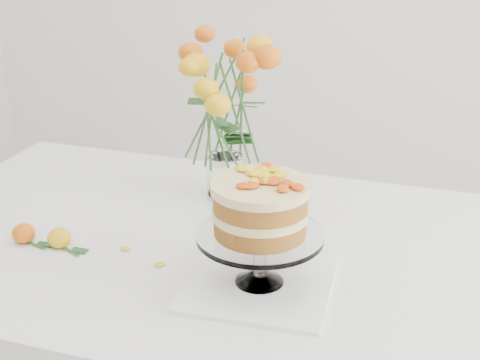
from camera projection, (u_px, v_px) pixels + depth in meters
The scene contains 8 objects.
table at pixel (194, 269), 1.55m from camera, with size 1.43×0.93×0.76m.
napkin at pixel (259, 283), 1.33m from camera, with size 0.28×0.28×0.01m, color white.
cake_stand at pixel (260, 213), 1.27m from camera, with size 0.25×0.25×0.22m.
rose_vase at pixel (224, 96), 1.63m from camera, with size 0.35×0.35×0.46m.
loose_rose_near at pixel (59, 238), 1.47m from camera, with size 0.09×0.06×0.04m.
loose_rose_far at pixel (24, 233), 1.49m from camera, with size 0.09×0.05×0.04m.
stray_petal_a at pixel (125, 249), 1.47m from camera, with size 0.03×0.02×0.00m, color yellow.
stray_petal_b at pixel (160, 265), 1.40m from camera, with size 0.03×0.02×0.00m, color yellow.
Camera 1 is at (0.52, -1.25, 1.47)m, focal length 50.00 mm.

